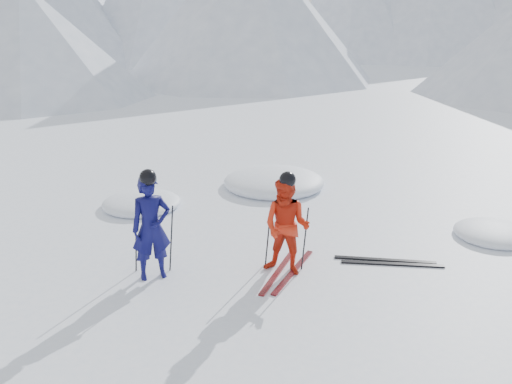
{
  "coord_description": "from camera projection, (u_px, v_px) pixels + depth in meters",
  "views": [
    {
      "loc": [
        -1.51,
        -8.28,
        4.03
      ],
      "look_at": [
        -2.0,
        0.5,
        1.1
      ],
      "focal_mm": 38.0,
      "sensor_mm": 36.0,
      "label": 1
    }
  ],
  "objects": [
    {
      "name": "ground",
      "position": [
        374.0,
        266.0,
        9.04
      ],
      "size": [
        160.0,
        160.0,
        0.0
      ],
      "primitive_type": "plane",
      "color": "white",
      "rests_on": "ground"
    },
    {
      "name": "ski_loose_a",
      "position": [
        385.0,
        260.0,
        9.22
      ],
      "size": [
        1.7,
        0.24,
        0.03
      ],
      "primitive_type": "cube",
      "rotation": [
        0.0,
        0.0,
        1.48
      ],
      "color": "black",
      "rests_on": "ground"
    },
    {
      "name": "pole_red_right",
      "position": [
        305.0,
        239.0,
        8.78
      ],
      "size": [
        0.11,
        0.08,
        1.06
      ],
      "primitive_type": "cylinder",
      "rotation": [
        -0.05,
        0.08,
        0.0
      ],
      "color": "black",
      "rests_on": "ground"
    },
    {
      "name": "snow_lumps",
      "position": [
        286.0,
        202.0,
        12.11
      ],
      "size": [
        9.4,
        7.81,
        0.54
      ],
      "color": "white",
      "rests_on": "ground"
    },
    {
      "name": "ski_worn_left",
      "position": [
        278.0,
        271.0,
        8.82
      ],
      "size": [
        0.59,
        1.65,
        0.03
      ],
      "primitive_type": "cube",
      "rotation": [
        0.0,
        0.0,
        -0.3
      ],
      "color": "black",
      "rests_on": "ground"
    },
    {
      "name": "ski_loose_b",
      "position": [
        392.0,
        264.0,
        9.07
      ],
      "size": [
        1.7,
        0.18,
        0.03
      ],
      "primitive_type": "cube",
      "rotation": [
        0.0,
        0.0,
        1.52
      ],
      "color": "black",
      "rests_on": "ground"
    },
    {
      "name": "skier_red",
      "position": [
        287.0,
        227.0,
        8.57
      ],
      "size": [
        0.93,
        0.83,
        1.6
      ],
      "primitive_type": "imported",
      "rotation": [
        0.0,
        0.0,
        -0.33
      ],
      "color": "red",
      "rests_on": "ground"
    },
    {
      "name": "skier_blue",
      "position": [
        151.0,
        228.0,
        8.41
      ],
      "size": [
        0.72,
        0.62,
        1.68
      ],
      "primitive_type": "imported",
      "rotation": [
        0.0,
        0.0,
        0.43
      ],
      "color": "#0C0C49",
      "rests_on": "ground"
    },
    {
      "name": "pole_blue_left",
      "position": [
        136.0,
        240.0,
        8.66
      ],
      "size": [
        0.11,
        0.08,
        1.12
      ],
      "primitive_type": "cylinder",
      "rotation": [
        0.05,
        0.08,
        0.0
      ],
      "color": "black",
      "rests_on": "ground"
    },
    {
      "name": "pole_blue_right",
      "position": [
        171.0,
        239.0,
        8.72
      ],
      "size": [
        0.11,
        0.07,
        1.12
      ],
      "primitive_type": "cylinder",
      "rotation": [
        -0.04,
        0.08,
        0.0
      ],
      "color": "black",
      "rests_on": "ground"
    },
    {
      "name": "pole_red_left",
      "position": [
        268.0,
        236.0,
        8.91
      ],
      "size": [
        0.11,
        0.09,
        1.06
      ],
      "primitive_type": "cylinder",
      "rotation": [
        0.06,
        0.08,
        0.0
      ],
      "color": "black",
      "rests_on": "ground"
    },
    {
      "name": "ski_worn_right",
      "position": [
        293.0,
        272.0,
        8.81
      ],
      "size": [
        0.7,
        1.62,
        0.03
      ],
      "primitive_type": "cube",
      "rotation": [
        0.0,
        0.0,
        -0.37
      ],
      "color": "black",
      "rests_on": "ground"
    }
  ]
}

